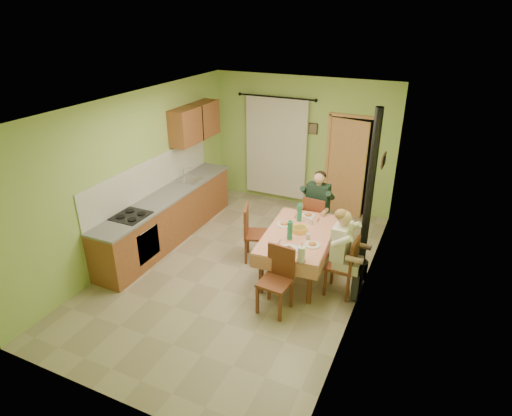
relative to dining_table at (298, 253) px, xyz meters
The scene contains 17 objects.
floor 1.03m from the dining_table, 163.04° to the right, with size 4.00×6.00×0.01m, color tan.
room_shell 1.73m from the dining_table, 163.04° to the right, with size 4.04×6.04×2.82m.
kitchen_run 2.63m from the dining_table, behind, with size 0.64×3.64×1.56m.
upper_cabinets 3.46m from the dining_table, 152.59° to the left, with size 0.35×1.40×0.70m, color brown.
curtain 3.13m from the dining_table, 119.27° to the left, with size 1.70×0.07×2.22m.
doorway 2.74m from the dining_table, 87.26° to the left, with size 0.96×0.23×2.15m.
dining_table is the anchor object (origin of this frame).
tableware 0.46m from the dining_table, 77.46° to the right, with size 0.88×1.61×0.33m.
chair_far 1.09m from the dining_table, 91.59° to the left, with size 0.44×0.44×0.97m.
chair_near 1.04m from the dining_table, 88.55° to the right, with size 0.46×0.46×0.99m.
chair_right 0.83m from the dining_table, 16.71° to the right, with size 0.43×0.43×0.97m.
chair_left 0.81m from the dining_table, behind, with size 0.56×0.56×1.00m.
man_far 1.21m from the dining_table, 91.53° to the left, with size 0.60×0.47×1.39m.
man_right 0.96m from the dining_table, 16.94° to the right, with size 0.47×0.59×1.39m.
stove_flue 1.22m from the dining_table, 18.05° to the left, with size 0.24×0.24×2.80m.
picture_back 3.09m from the dining_table, 103.95° to the left, with size 0.19×0.03×0.23m, color black.
picture_right 2.03m from the dining_table, 41.17° to the left, with size 0.03×0.31×0.21m, color brown.
Camera 1 is at (2.80, -5.49, 4.04)m, focal length 30.00 mm.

